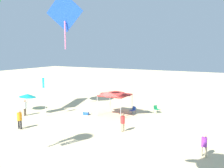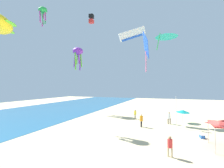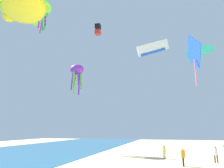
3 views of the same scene
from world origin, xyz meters
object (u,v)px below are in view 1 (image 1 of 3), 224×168
at_px(person_kite_handler, 25,106).
at_px(cooler_box, 86,113).
at_px(folding_chair_right_of_tent, 133,110).
at_px(banner_flag, 45,93).
at_px(beach_umbrella, 28,95).
at_px(person_far_stroller, 123,121).
at_px(kite_diamond_blue, 65,14).
at_px(person_beachcomber, 204,143).
at_px(person_watching_sky, 20,118).
at_px(folding_chair_near_cooler, 156,108).
at_px(canopy_tent, 115,93).

bearing_deg(person_kite_handler, cooler_box, 92.43).
relative_size(folding_chair_right_of_tent, banner_flag, 0.19).
relative_size(beach_umbrella, folding_chair_right_of_tent, 2.55).
height_order(person_far_stroller, kite_diamond_blue, kite_diamond_blue).
xyz_separation_m(folding_chair_right_of_tent, person_kite_handler, (10.11, 6.37, 0.57)).
distance_m(person_beachcomber, person_watching_sky, 15.79).
height_order(beach_umbrella, folding_chair_right_of_tent, beach_umbrella).
bearing_deg(person_watching_sky, cooler_box, -104.83).
bearing_deg(folding_chair_right_of_tent, person_beachcomber, -18.53).
relative_size(folding_chair_right_of_tent, cooler_box, 1.18).
distance_m(banner_flag, kite_diamond_blue, 9.86).
relative_size(banner_flag, person_far_stroller, 2.61).
relative_size(folding_chair_near_cooler, banner_flag, 0.19).
distance_m(beach_umbrella, banner_flag, 4.00).
height_order(banner_flag, person_watching_sky, banner_flag).
xyz_separation_m(folding_chair_near_cooler, person_far_stroller, (0.47, 7.92, 0.49)).
relative_size(person_far_stroller, person_watching_sky, 0.92).
bearing_deg(cooler_box, canopy_tent, -148.23).
distance_m(beach_umbrella, kite_diamond_blue, 13.19).
relative_size(folding_chair_right_of_tent, person_far_stroller, 0.50).
xyz_separation_m(canopy_tent, folding_chair_near_cooler, (-3.80, -2.97, -1.92)).
bearing_deg(person_beachcomber, person_watching_sky, -170.75).
bearing_deg(person_beachcomber, person_far_stroller, 166.48).
bearing_deg(cooler_box, folding_chair_right_of_tent, -146.08).
height_order(beach_umbrella, person_far_stroller, beach_umbrella).
xyz_separation_m(canopy_tent, folding_chair_right_of_tent, (-1.64, -1.25, -1.92)).
height_order(person_far_stroller, person_watching_sky, person_watching_sky).
bearing_deg(canopy_tent, person_far_stroller, 123.90).
relative_size(person_kite_handler, kite_diamond_blue, 0.38).
xyz_separation_m(person_beachcomber, kite_diamond_blue, (11.31, 0.28, 9.14)).
xyz_separation_m(canopy_tent, cooler_box, (2.75, 1.70, -2.20)).
relative_size(beach_umbrella, banner_flag, 0.49).
xyz_separation_m(banner_flag, person_watching_sky, (-1.12, 4.51, -1.53)).
height_order(beach_umbrella, person_watching_sky, beach_umbrella).
distance_m(person_far_stroller, kite_diamond_blue, 10.32).
distance_m(person_beachcomber, person_kite_handler, 19.05).
distance_m(folding_chair_right_of_tent, kite_diamond_blue, 13.17).
distance_m(beach_umbrella, person_watching_sky, 7.49).
bearing_deg(folding_chair_near_cooler, person_watching_sky, 172.03).
xyz_separation_m(beach_umbrella, person_watching_sky, (-4.88, 5.63, -0.73)).
bearing_deg(beach_umbrella, canopy_tent, -163.03).
bearing_deg(canopy_tent, cooler_box, 31.77).
xyz_separation_m(person_beachcomber, person_watching_sky, (15.71, 1.59, 0.10)).
xyz_separation_m(folding_chair_right_of_tent, cooler_box, (4.39, 2.95, -0.27)).
xyz_separation_m(person_watching_sky, kite_diamond_blue, (-4.41, -1.30, 9.04)).
xyz_separation_m(folding_chair_near_cooler, kite_diamond_blue, (4.63, 10.39, 9.61)).
bearing_deg(person_far_stroller, kite_diamond_blue, 142.18).
distance_m(beach_umbrella, person_far_stroller, 13.60).
height_order(person_far_stroller, person_beachcomber, person_far_stroller).
xyz_separation_m(cooler_box, person_watching_sky, (2.49, 7.02, 0.84)).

